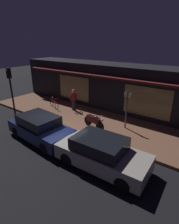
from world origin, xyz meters
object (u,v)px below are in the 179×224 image
object	(u,v)px
traffic_light_pole	(10,84)
parked_car_near	(40,128)
parked_car_far	(101,153)
sign_post	(127,107)
bicycle_parked	(54,104)
motorcycle	(94,121)
person_photographer	(74,99)

from	to	relation	value
traffic_light_pole	parked_car_near	world-z (taller)	traffic_light_pole
parked_car_near	traffic_light_pole	bearing A→B (deg)	167.37
parked_car_far	sign_post	bearing A→B (deg)	100.97
bicycle_parked	sign_post	bearing A→B (deg)	1.26
parked_car_far	traffic_light_pole	bearing A→B (deg)	173.65
bicycle_parked	parked_car_far	bearing A→B (deg)	-28.08
motorcycle	parked_car_far	bearing A→B (deg)	-49.59
motorcycle	sign_post	bearing A→B (deg)	38.11
person_photographer	parked_car_near	xyz separation A→B (m)	(1.33, -4.35, -0.32)
sign_post	parked_car_near	distance (m)	5.21
person_photographer	sign_post	distance (m)	4.72
sign_post	parked_car_far	xyz separation A→B (m)	(0.76, -3.92, -0.81)
motorcycle	parked_car_near	world-z (taller)	parked_car_near
person_photographer	bicycle_parked	bearing A→B (deg)	-160.82
motorcycle	parked_car_near	bearing A→B (deg)	-123.60
person_photographer	parked_car_near	world-z (taller)	person_photographer
motorcycle	bicycle_parked	distance (m)	4.90
parked_car_near	parked_car_far	xyz separation A→B (m)	(4.10, -0.00, 0.00)
traffic_light_pole	parked_car_near	xyz separation A→B (m)	(4.03, -0.90, -1.77)
bicycle_parked	traffic_light_pole	bearing A→B (deg)	-109.99
parked_car_far	person_photographer	bearing A→B (deg)	141.29
parked_car_near	parked_car_far	size ratio (longest dim) A/B	1.01
person_photographer	parked_car_far	size ratio (longest dim) A/B	0.40
bicycle_parked	person_photographer	world-z (taller)	person_photographer
parked_car_near	parked_car_far	world-z (taller)	same
person_photographer	sign_post	bearing A→B (deg)	-5.32
person_photographer	parked_car_far	world-z (taller)	person_photographer
parked_car_far	motorcycle	bearing A→B (deg)	130.41
person_photographer	parked_car_near	distance (m)	4.56
bicycle_parked	parked_car_near	world-z (taller)	parked_car_near
parked_car_near	person_photographer	bearing A→B (deg)	107.03
sign_post	motorcycle	bearing A→B (deg)	-141.89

